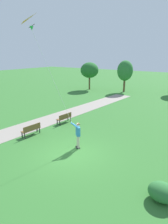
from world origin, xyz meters
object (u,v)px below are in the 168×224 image
(tree_treeline_left, at_px, (90,70))
(lakeside_shrub, at_px, (162,192))
(person_kite_flyer, at_px, (78,133))
(tree_behind_path, at_px, (125,71))
(flying_kite, at_px, (38,23))
(park_bench_far_walkway, at_px, (64,118))
(park_bench_near_walkway, at_px, (31,129))

(tree_treeline_left, relative_size, lakeside_shrub, 3.99)
(person_kite_flyer, height_order, tree_behind_path, tree_behind_path)
(flying_kite, xyz_separation_m, park_bench_far_walkway, (-2.39, 4.62, -6.95))
(lakeside_shrub, bearing_deg, tree_treeline_left, 129.91)
(person_kite_flyer, relative_size, flying_kite, 0.30)
(person_kite_flyer, relative_size, tree_treeline_left, 0.40)
(lakeside_shrub, bearing_deg, park_bench_far_walkway, 152.95)
(person_kite_flyer, bearing_deg, tree_behind_path, 105.12)
(flying_kite, relative_size, tree_treeline_left, 1.33)
(lakeside_shrub, bearing_deg, park_bench_near_walkway, 172.22)
(park_bench_far_walkway, bearing_deg, person_kite_flyer, -39.28)
(tree_treeline_left, distance_m, lakeside_shrub, 26.36)
(tree_treeline_left, bearing_deg, park_bench_near_walkway, -69.29)
(park_bench_far_walkway, relative_size, tree_treeline_left, 0.34)
(flying_kite, bearing_deg, tree_treeline_left, 116.14)
(person_kite_flyer, xyz_separation_m, tree_behind_path, (-5.34, 19.75, 2.30))
(person_kite_flyer, height_order, tree_treeline_left, tree_treeline_left)
(tree_behind_path, bearing_deg, tree_treeline_left, -166.46)
(person_kite_flyer, distance_m, lakeside_shrub, 5.97)
(flying_kite, distance_m, tree_behind_path, 22.05)
(person_kite_flyer, xyz_separation_m, park_bench_near_walkway, (-4.04, -0.42, -0.54))
(tree_treeline_left, height_order, tree_behind_path, tree_behind_path)
(tree_behind_path, bearing_deg, park_bench_near_walkway, -86.32)
(tree_behind_path, bearing_deg, lakeside_shrub, -62.87)
(lakeside_shrub, bearing_deg, person_kite_flyer, 162.92)
(park_bench_far_walkway, bearing_deg, tree_treeline_left, 115.78)
(flying_kite, distance_m, lakeside_shrub, 9.98)
(person_kite_flyer, xyz_separation_m, park_bench_far_walkway, (-3.75, 3.07, -0.54))
(tree_behind_path, xyz_separation_m, lakeside_shrub, (11.01, -21.50, -2.95))
(flying_kite, height_order, tree_treeline_left, flying_kite)
(tree_behind_path, bearing_deg, person_kite_flyer, -74.88)
(park_bench_near_walkway, distance_m, lakeside_shrub, 9.81)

